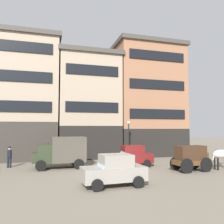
% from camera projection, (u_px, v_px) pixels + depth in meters
% --- Properties ---
extents(ground_plane, '(120.00, 120.00, 0.00)m').
position_uv_depth(ground_plane, '(111.00, 173.00, 17.71)').
color(ground_plane, slate).
extents(building_far_left, '(8.80, 6.63, 13.59)m').
position_uv_depth(building_far_left, '(19.00, 97.00, 26.01)').
color(building_far_left, '#38332D').
rests_on(building_far_left, ground_plane).
extents(building_center_left, '(7.37, 6.63, 12.19)m').
position_uv_depth(building_center_left, '(88.00, 105.00, 28.09)').
color(building_center_left, black).
rests_on(building_center_left, ground_plane).
extents(building_center_right, '(8.87, 6.63, 14.17)m').
position_uv_depth(building_center_right, '(147.00, 99.00, 30.28)').
color(building_center_right, black).
rests_on(building_center_right, ground_plane).
extents(cargo_wagon, '(2.99, 1.67, 1.98)m').
position_uv_depth(cargo_wagon, '(191.00, 156.00, 18.37)').
color(cargo_wagon, brown).
rests_on(cargo_wagon, ground_plane).
extents(draft_horse, '(2.35, 0.70, 2.30)m').
position_uv_depth(draft_horse, '(222.00, 154.00, 19.19)').
color(draft_horse, beige).
rests_on(draft_horse, ground_plane).
extents(delivery_truck_near, '(4.41, 2.25, 2.62)m').
position_uv_depth(delivery_truck_near, '(61.00, 151.00, 19.76)').
color(delivery_truck_near, '#2D3823').
rests_on(delivery_truck_near, ground_plane).
extents(sedan_light, '(3.79, 2.04, 1.83)m').
position_uv_depth(sedan_light, '(131.00, 156.00, 20.69)').
color(sedan_light, maroon).
rests_on(sedan_light, ground_plane).
extents(sedan_parked_curb, '(3.78, 2.01, 1.83)m').
position_uv_depth(sedan_parked_curb, '(114.00, 170.00, 13.60)').
color(sedan_parked_curb, gray).
rests_on(sedan_parked_curb, ground_plane).
extents(pedestrian_officer, '(0.51, 0.51, 1.79)m').
position_uv_depth(pedestrian_officer, '(9.00, 156.00, 19.97)').
color(pedestrian_officer, black).
rests_on(pedestrian_officer, ground_plane).
extents(streetlamp_curbside, '(0.32, 0.32, 4.12)m').
position_uv_depth(streetlamp_curbside, '(129.00, 135.00, 24.42)').
color(streetlamp_curbside, black).
rests_on(streetlamp_curbside, ground_plane).
extents(fire_hydrant_curbside, '(0.24, 0.24, 0.83)m').
position_uv_depth(fire_hydrant_curbside, '(104.00, 158.00, 23.22)').
color(fire_hydrant_curbside, maroon).
rests_on(fire_hydrant_curbside, ground_plane).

